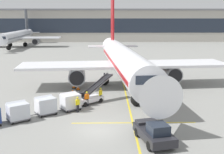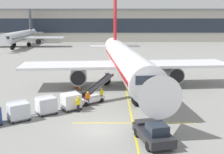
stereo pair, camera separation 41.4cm
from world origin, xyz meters
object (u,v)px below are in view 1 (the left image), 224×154
at_px(baggage_cart_third, 18,111).
at_px(ground_crew_wingwalker, 87,98).
at_px(safety_cone_nose_mark, 73,92).
at_px(baggage_cart_second, 45,105).
at_px(pushback_tug, 154,133).
at_px(baggage_cart_lead, 70,101).
at_px(parked_airplane, 124,61).
at_px(ground_crew_by_carts, 101,94).
at_px(ground_crew_marshaller, 78,103).
at_px(belt_loader, 90,96).
at_px(ground_crew_by_loader, 67,100).
at_px(distant_airplane, 16,36).
at_px(safety_cone_wingtip, 78,88).
at_px(safety_cone_engine_keepout, 74,86).

xyz_separation_m(baggage_cart_third, ground_crew_wingwalker, (6.45, 4.61, -0.00)).
bearing_deg(safety_cone_nose_mark, baggage_cart_second, -104.15).
bearing_deg(pushback_tug, baggage_cart_lead, 132.97).
xyz_separation_m(parked_airplane, ground_crew_wingwalker, (-4.81, -9.78, -2.69)).
height_order(ground_crew_by_carts, ground_crew_marshaller, same).
bearing_deg(ground_crew_marshaller, baggage_cart_lead, 135.01).
xyz_separation_m(belt_loader, pushback_tug, (5.83, -11.04, -0.07)).
distance_m(parked_airplane, baggage_cart_lead, 13.12).
bearing_deg(ground_crew_by_loader, baggage_cart_second, -136.64).
distance_m(safety_cone_nose_mark, distant_airplane, 67.90).
relative_size(ground_crew_by_carts, safety_cone_wingtip, 2.56).
distance_m(pushback_tug, ground_crew_marshaller, 10.29).
bearing_deg(safety_cone_engine_keepout, pushback_tug, -64.73).
bearing_deg(safety_cone_nose_mark, ground_crew_marshaller, -78.87).
bearing_deg(pushback_tug, baggage_cart_second, 145.71).
bearing_deg(belt_loader, ground_crew_by_loader, -139.04).
bearing_deg(belt_loader, ground_crew_wingwalker, -103.44).
relative_size(baggage_cart_second, ground_crew_marshaller, 1.55).
distance_m(pushback_tug, safety_cone_wingtip, 18.97).
bearing_deg(ground_crew_wingwalker, baggage_cart_lead, -143.70).
bearing_deg(ground_crew_by_loader, safety_cone_wingtip, 87.25).
bearing_deg(baggage_cart_lead, baggage_cart_third, -144.74).
bearing_deg(ground_crew_by_carts, ground_crew_by_loader, -145.15).
bearing_deg(distant_airplane, safety_cone_nose_mark, -66.87).
bearing_deg(ground_crew_marshaller, safety_cone_wingtip, 95.68).
distance_m(baggage_cart_third, ground_crew_marshaller, 6.12).
height_order(pushback_tug, ground_crew_by_carts, pushback_tug).
bearing_deg(belt_loader, baggage_cart_second, -137.97).
bearing_deg(ground_crew_by_loader, distant_airplane, 111.37).
xyz_separation_m(pushback_tug, safety_cone_engine_keepout, (-8.63, 18.28, -0.51)).
height_order(baggage_cart_lead, ground_crew_by_loader, baggage_cart_lead).
relative_size(belt_loader, ground_crew_marshaller, 2.69).
bearing_deg(baggage_cart_third, pushback_tug, -22.13).
relative_size(ground_crew_wingwalker, safety_cone_engine_keepout, 2.64).
height_order(baggage_cart_lead, baggage_cart_third, same).
bearing_deg(safety_cone_engine_keepout, ground_crew_marshaller, -81.24).
height_order(baggage_cart_third, ground_crew_wingwalker, baggage_cart_third).
xyz_separation_m(ground_crew_by_loader, ground_crew_wingwalker, (2.20, 0.87, 0.00)).
relative_size(ground_crew_by_carts, distant_airplane, 0.04).
distance_m(ground_crew_marshaller, distant_airplane, 74.94).
relative_size(ground_crew_wingwalker, safety_cone_wingtip, 2.56).
distance_m(ground_crew_by_loader, distant_airplane, 73.23).
xyz_separation_m(ground_crew_by_loader, ground_crew_by_carts, (3.72, 2.59, 0.00)).
relative_size(ground_crew_marshaller, safety_cone_engine_keepout, 2.64).
distance_m(parked_airplane, baggage_cart_second, 15.60).
height_order(pushback_tug, safety_cone_engine_keepout, pushback_tug).
distance_m(ground_crew_by_loader, ground_crew_marshaller, 1.88).
bearing_deg(pushback_tug, ground_crew_wingwalker, 122.26).
bearing_deg(ground_crew_marshaller, baggage_cart_third, -156.54).
distance_m(baggage_cart_lead, ground_crew_marshaller, 1.27).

